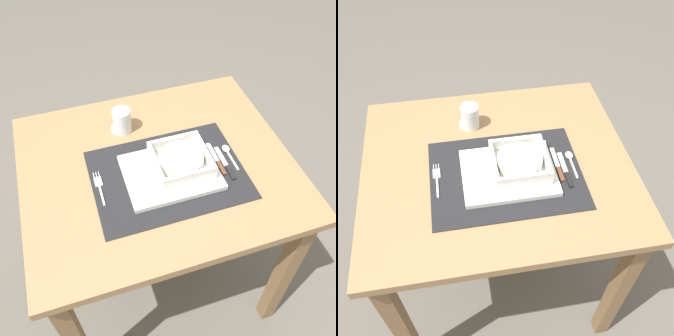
% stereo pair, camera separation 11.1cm
% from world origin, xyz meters
% --- Properties ---
extents(ground_plane, '(6.00, 6.00, 0.00)m').
position_xyz_m(ground_plane, '(0.00, 0.00, 0.00)').
color(ground_plane, '#59544C').
extents(dining_table, '(0.83, 0.71, 0.74)m').
position_xyz_m(dining_table, '(0.00, 0.00, 0.62)').
color(dining_table, '#936D47').
rests_on(dining_table, ground).
extents(placemat, '(0.45, 0.34, 0.00)m').
position_xyz_m(placemat, '(0.02, -0.05, 0.74)').
color(placemat, black).
rests_on(placemat, dining_table).
extents(serving_plate, '(0.28, 0.22, 0.02)m').
position_xyz_m(serving_plate, '(0.03, -0.05, 0.75)').
color(serving_plate, white).
rests_on(serving_plate, placemat).
extents(porridge_bowl, '(0.16, 0.16, 0.05)m').
position_xyz_m(porridge_bowl, '(0.06, -0.05, 0.78)').
color(porridge_bowl, white).
rests_on(porridge_bowl, serving_plate).
extents(fork, '(0.02, 0.13, 0.00)m').
position_xyz_m(fork, '(-0.19, -0.03, 0.74)').
color(fork, silver).
rests_on(fork, placemat).
extents(spoon, '(0.02, 0.11, 0.01)m').
position_xyz_m(spoon, '(0.23, -0.02, 0.75)').
color(spoon, silver).
rests_on(spoon, placemat).
extents(butter_knife, '(0.01, 0.14, 0.01)m').
position_xyz_m(butter_knife, '(0.20, -0.07, 0.74)').
color(butter_knife, black).
rests_on(butter_knife, placemat).
extents(bread_knife, '(0.01, 0.14, 0.01)m').
position_xyz_m(bread_knife, '(0.18, -0.05, 0.74)').
color(bread_knife, '#59331E').
rests_on(bread_knife, placemat).
extents(drinking_glass, '(0.06, 0.06, 0.08)m').
position_xyz_m(drinking_glass, '(-0.06, 0.18, 0.77)').
color(drinking_glass, white).
rests_on(drinking_glass, dining_table).
extents(condiment_saucer, '(0.06, 0.06, 0.03)m').
position_xyz_m(condiment_saucer, '(-0.07, 0.19, 0.75)').
color(condiment_saucer, white).
rests_on(condiment_saucer, dining_table).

